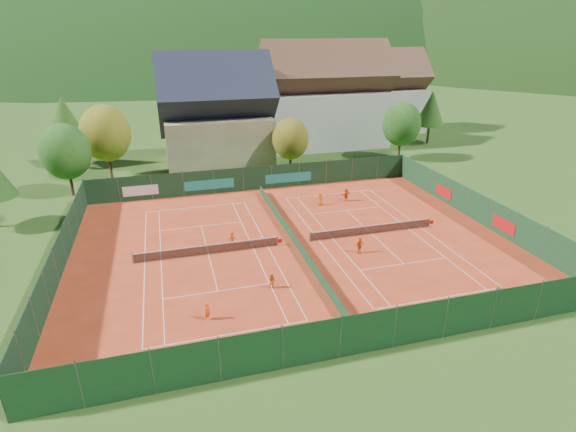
# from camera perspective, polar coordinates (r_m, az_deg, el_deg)

# --- Properties ---
(ground) EXTENTS (600.00, 600.00, 0.00)m
(ground) POSITION_cam_1_polar(r_m,az_deg,el_deg) (42.35, 0.74, -3.53)
(ground) COLOR #2B4F18
(ground) RESTS_ON ground
(clay_pad) EXTENTS (40.00, 32.00, 0.01)m
(clay_pad) POSITION_cam_1_polar(r_m,az_deg,el_deg) (42.34, 0.74, -3.50)
(clay_pad) COLOR #BB381B
(clay_pad) RESTS_ON ground
(court_markings_left) EXTENTS (11.03, 23.83, 0.00)m
(court_markings_left) POSITION_cam_1_polar(r_m,az_deg,el_deg) (41.02, -10.08, -4.78)
(court_markings_left) COLOR white
(court_markings_left) RESTS_ON ground
(court_markings_right) EXTENTS (11.03, 23.83, 0.00)m
(court_markings_right) POSITION_cam_1_polar(r_m,az_deg,el_deg) (45.05, 10.55, -2.21)
(court_markings_right) COLOR white
(court_markings_right) RESTS_ON ground
(tennis_net_left) EXTENTS (13.30, 0.10, 1.02)m
(tennis_net_left) POSITION_cam_1_polar(r_m,az_deg,el_deg) (40.81, -9.91, -4.14)
(tennis_net_left) COLOR #59595B
(tennis_net_left) RESTS_ON ground
(tennis_net_right) EXTENTS (13.30, 0.10, 1.02)m
(tennis_net_right) POSITION_cam_1_polar(r_m,az_deg,el_deg) (44.92, 10.77, -1.61)
(tennis_net_right) COLOR #59595B
(tennis_net_right) RESTS_ON ground
(court_divider) EXTENTS (0.03, 28.80, 1.00)m
(court_divider) POSITION_cam_1_polar(r_m,az_deg,el_deg) (42.12, 0.74, -2.89)
(court_divider) COLOR #153B22
(court_divider) RESTS_ON ground
(fence_north) EXTENTS (40.00, 0.10, 3.00)m
(fence_north) POSITION_cam_1_polar(r_m,az_deg,el_deg) (56.13, -4.35, 4.77)
(fence_north) COLOR #13341C
(fence_north) RESTS_ON ground
(fence_south) EXTENTS (40.00, 0.04, 3.00)m
(fence_south) POSITION_cam_1_polar(r_m,az_deg,el_deg) (28.81, 10.09, -14.38)
(fence_south) COLOR #14391B
(fence_south) RESTS_ON ground
(fence_west) EXTENTS (0.04, 32.00, 3.00)m
(fence_west) POSITION_cam_1_polar(r_m,az_deg,el_deg) (41.30, -27.03, -4.59)
(fence_west) COLOR #13361F
(fence_west) RESTS_ON ground
(fence_east) EXTENTS (0.09, 32.00, 3.00)m
(fence_east) POSITION_cam_1_polar(r_m,az_deg,el_deg) (50.76, 22.93, 1.02)
(fence_east) COLOR #153A1F
(fence_east) RESTS_ON ground
(chalet) EXTENTS (16.20, 12.00, 16.00)m
(chalet) POSITION_cam_1_polar(r_m,az_deg,el_deg) (67.95, -9.09, 12.20)
(chalet) COLOR #C4B48A
(chalet) RESTS_ON ground
(hotel_block_a) EXTENTS (21.60, 11.00, 17.25)m
(hotel_block_a) POSITION_cam_1_polar(r_m,az_deg,el_deg) (78.04, 4.67, 14.31)
(hotel_block_a) COLOR silver
(hotel_block_a) RESTS_ON ground
(hotel_block_b) EXTENTS (17.28, 10.00, 15.50)m
(hotel_block_b) POSITION_cam_1_polar(r_m,az_deg,el_deg) (90.99, 11.44, 14.66)
(hotel_block_b) COLOR silver
(hotel_block_b) RESTS_ON ground
(tree_west_front) EXTENTS (5.72, 5.72, 8.69)m
(tree_west_front) POSITION_cam_1_polar(r_m,az_deg,el_deg) (59.02, -26.44, 7.31)
(tree_west_front) COLOR #442C18
(tree_west_front) RESTS_ON ground
(tree_west_mid) EXTENTS (6.44, 6.44, 9.78)m
(tree_west_mid) POSITION_cam_1_polar(r_m,az_deg,el_deg) (64.07, -22.18, 9.69)
(tree_west_mid) COLOR #4B301B
(tree_west_mid) RESTS_ON ground
(tree_west_back) EXTENTS (5.60, 5.60, 10.00)m
(tree_west_back) POSITION_cam_1_polar(r_m,az_deg,el_deg) (72.62, -26.48, 10.92)
(tree_west_back) COLOR #4D2E1B
(tree_west_back) RESTS_ON ground
(tree_center) EXTENTS (5.01, 5.01, 7.60)m
(tree_center) POSITION_cam_1_polar(r_m,az_deg,el_deg) (62.37, 0.32, 9.76)
(tree_center) COLOR #462819
(tree_center) RESTS_ON ground
(tree_east_front) EXTENTS (5.72, 5.72, 8.69)m
(tree_east_front) POSITION_cam_1_polar(r_m,az_deg,el_deg) (70.99, 14.23, 11.23)
(tree_east_front) COLOR #412E17
(tree_east_front) RESTS_ON ground
(tree_east_mid) EXTENTS (5.04, 5.04, 9.00)m
(tree_east_mid) POSITION_cam_1_polar(r_m,az_deg,el_deg) (82.76, 17.73, 12.90)
(tree_east_mid) COLOR #463019
(tree_east_mid) RESTS_ON ground
(tree_east_back) EXTENTS (7.15, 7.15, 10.86)m
(tree_east_back) POSITION_cam_1_polar(r_m,az_deg,el_deg) (85.66, 10.20, 14.35)
(tree_east_back) COLOR #4D2C1B
(tree_east_back) RESTS_ON ground
(mountain_backdrop) EXTENTS (820.00, 530.00, 242.00)m
(mountain_backdrop) POSITION_cam_1_polar(r_m,az_deg,el_deg) (278.91, -7.42, 10.46)
(mountain_backdrop) COLOR black
(mountain_backdrop) RESTS_ON ground
(ball_hopper) EXTENTS (0.34, 0.34, 0.80)m
(ball_hopper) POSITION_cam_1_polar(r_m,az_deg,el_deg) (37.67, 25.23, -8.51)
(ball_hopper) COLOR slate
(ball_hopper) RESTS_ON ground
(loose_ball_0) EXTENTS (0.07, 0.07, 0.07)m
(loose_ball_0) POSITION_cam_1_polar(r_m,az_deg,el_deg) (34.83, -9.13, -10.03)
(loose_ball_0) COLOR #CCD833
(loose_ball_0) RESTS_ON ground
(loose_ball_1) EXTENTS (0.07, 0.07, 0.07)m
(loose_ball_1) POSITION_cam_1_polar(r_m,az_deg,el_deg) (33.92, 12.03, -11.26)
(loose_ball_1) COLOR #CCD833
(loose_ball_1) RESTS_ON ground
(loose_ball_2) EXTENTS (0.07, 0.07, 0.07)m
(loose_ball_2) POSITION_cam_1_polar(r_m,az_deg,el_deg) (44.59, 1.85, -2.05)
(loose_ball_2) COLOR #CCD833
(loose_ball_2) RESTS_ON ground
(player_left_near) EXTENTS (0.61, 0.58, 1.40)m
(player_left_near) POSITION_cam_1_polar(r_m,az_deg,el_deg) (32.11, -10.19, -11.81)
(player_left_near) COLOR orange
(player_left_near) RESTS_ON ground
(player_left_mid) EXTENTS (0.73, 0.64, 1.28)m
(player_left_mid) POSITION_cam_1_polar(r_m,az_deg,el_deg) (35.08, -2.03, -8.30)
(player_left_mid) COLOR #CA5F12
(player_left_mid) RESTS_ON ground
(player_left_far) EXTENTS (0.90, 0.55, 1.36)m
(player_left_far) POSITION_cam_1_polar(r_m,az_deg,el_deg) (42.18, -7.13, -2.77)
(player_left_far) COLOR #EF5515
(player_left_far) RESTS_ON ground
(player_right_near) EXTENTS (0.98, 0.62, 1.55)m
(player_right_near) POSITION_cam_1_polar(r_m,az_deg,el_deg) (40.75, 9.08, -3.70)
(player_right_near) COLOR #CC4C12
(player_right_near) RESTS_ON ground
(player_right_far_a) EXTENTS (0.88, 0.74, 1.52)m
(player_right_far_a) POSITION_cam_1_polar(r_m,az_deg,el_deg) (51.32, 4.10, 2.19)
(player_right_far_a) COLOR orange
(player_right_far_a) RESTS_ON ground
(player_right_far_b) EXTENTS (1.52, 0.91, 1.56)m
(player_right_far_b) POSITION_cam_1_polar(r_m,az_deg,el_deg) (52.87, 7.39, 2.70)
(player_right_far_b) COLOR #F44B15
(player_right_far_b) RESTS_ON ground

